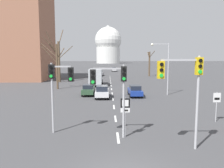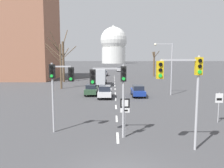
% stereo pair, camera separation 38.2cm
% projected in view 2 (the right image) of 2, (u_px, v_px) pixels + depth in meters
% --- Properties ---
extents(lane_stripe_0, '(0.16, 2.00, 0.01)m').
position_uv_depth(lane_stripe_0, '(118.00, 138.00, 14.19)').
color(lane_stripe_0, silver).
rests_on(lane_stripe_0, ground_plane).
extents(lane_stripe_1, '(0.16, 2.00, 0.01)m').
position_uv_depth(lane_stripe_1, '(117.00, 119.00, 18.66)').
color(lane_stripe_1, silver).
rests_on(lane_stripe_1, ground_plane).
extents(lane_stripe_2, '(0.16, 2.00, 0.01)m').
position_uv_depth(lane_stripe_2, '(116.00, 107.00, 23.13)').
color(lane_stripe_2, silver).
rests_on(lane_stripe_2, ground_plane).
extents(lane_stripe_3, '(0.16, 2.00, 0.01)m').
position_uv_depth(lane_stripe_3, '(116.00, 99.00, 27.60)').
color(lane_stripe_3, silver).
rests_on(lane_stripe_3, ground_plane).
extents(lane_stripe_4, '(0.16, 2.00, 0.01)m').
position_uv_depth(lane_stripe_4, '(115.00, 93.00, 32.06)').
color(lane_stripe_4, silver).
rests_on(lane_stripe_4, ground_plane).
extents(lane_stripe_5, '(0.16, 2.00, 0.01)m').
position_uv_depth(lane_stripe_5, '(115.00, 89.00, 36.53)').
color(lane_stripe_5, silver).
rests_on(lane_stripe_5, ground_plane).
extents(lane_stripe_6, '(0.16, 2.00, 0.01)m').
position_uv_depth(lane_stripe_6, '(115.00, 86.00, 41.00)').
color(lane_stripe_6, silver).
rests_on(lane_stripe_6, ground_plane).
extents(lane_stripe_7, '(0.16, 2.00, 0.01)m').
position_uv_depth(lane_stripe_7, '(115.00, 83.00, 45.47)').
color(lane_stripe_7, silver).
rests_on(lane_stripe_7, ground_plane).
extents(lane_stripe_8, '(0.16, 2.00, 0.01)m').
position_uv_depth(lane_stripe_8, '(115.00, 81.00, 49.94)').
color(lane_stripe_8, silver).
rests_on(lane_stripe_8, ground_plane).
extents(lane_stripe_9, '(0.16, 2.00, 0.01)m').
position_uv_depth(lane_stripe_9, '(114.00, 79.00, 54.41)').
color(lane_stripe_9, silver).
rests_on(lane_stripe_9, ground_plane).
extents(lane_stripe_10, '(0.16, 2.00, 0.01)m').
position_uv_depth(lane_stripe_10, '(114.00, 77.00, 58.88)').
color(lane_stripe_10, silver).
rests_on(lane_stripe_10, ground_plane).
extents(lane_stripe_11, '(0.16, 2.00, 0.01)m').
position_uv_depth(lane_stripe_11, '(114.00, 76.00, 63.35)').
color(lane_stripe_11, silver).
rests_on(lane_stripe_11, ground_plane).
extents(traffic_signal_centre_tall, '(2.30, 0.34, 4.74)m').
position_uv_depth(traffic_signal_centre_tall, '(113.00, 83.00, 13.80)').
color(traffic_signal_centre_tall, '#B2B2B7').
rests_on(traffic_signal_centre_tall, ground_plane).
extents(traffic_signal_near_right, '(2.46, 0.34, 5.29)m').
position_uv_depth(traffic_signal_near_right, '(185.00, 79.00, 11.85)').
color(traffic_signal_near_right, '#B2B2B7').
rests_on(traffic_signal_near_right, ground_plane).
extents(traffic_signal_near_left, '(1.65, 0.34, 4.83)m').
position_uv_depth(traffic_signal_near_left, '(59.00, 80.00, 14.85)').
color(traffic_signal_near_left, '#B2B2B7').
rests_on(traffic_signal_near_left, ground_plane).
extents(route_sign_post, '(0.60, 0.08, 2.63)m').
position_uv_depth(route_sign_post, '(125.00, 110.00, 14.05)').
color(route_sign_post, '#B2B2B7').
rests_on(route_sign_post, ground_plane).
extents(speed_limit_sign, '(0.60, 0.08, 2.43)m').
position_uv_depth(speed_limit_sign, '(219.00, 102.00, 17.36)').
color(speed_limit_sign, '#B2B2B7').
rests_on(speed_limit_sign, ground_plane).
extents(street_lamp_right, '(2.58, 0.36, 7.19)m').
position_uv_depth(street_lamp_right, '(168.00, 63.00, 30.13)').
color(street_lamp_right, '#B2B2B7').
rests_on(street_lamp_right, ground_plane).
extents(sedan_near_left, '(1.77, 4.32, 1.70)m').
position_uv_depth(sedan_near_left, '(119.00, 69.00, 85.02)').
color(sedan_near_left, '#B7B7BC').
rests_on(sedan_near_left, ground_plane).
extents(sedan_near_right, '(1.86, 4.10, 1.57)m').
position_uv_depth(sedan_near_right, '(104.00, 73.00, 64.79)').
color(sedan_near_right, slate).
rests_on(sedan_near_right, ground_plane).
extents(sedan_mid_centre, '(1.83, 3.96, 1.51)m').
position_uv_depth(sedan_mid_centre, '(102.00, 70.00, 79.85)').
color(sedan_mid_centre, maroon).
rests_on(sedan_mid_centre, ground_plane).
extents(sedan_far_left, '(1.72, 4.29, 1.51)m').
position_uv_depth(sedan_far_left, '(138.00, 91.00, 29.59)').
color(sedan_far_left, navy).
rests_on(sedan_far_left, ground_plane).
extents(sedan_far_right, '(1.79, 4.27, 1.61)m').
position_uv_depth(sedan_far_right, '(105.00, 91.00, 28.53)').
color(sedan_far_right, silver).
rests_on(sedan_far_right, ground_plane).
extents(sedan_distant_centre, '(1.69, 4.17, 1.51)m').
position_uv_depth(sedan_distant_centre, '(91.00, 89.00, 30.71)').
color(sedan_distant_centre, '#2D4C33').
rests_on(sedan_distant_centre, ground_plane).
extents(delivery_truck, '(2.44, 7.20, 3.14)m').
position_uv_depth(delivery_truck, '(100.00, 76.00, 41.52)').
color(delivery_truck, '#333842').
rests_on(delivery_truck, ground_plane).
extents(bare_tree_left_near, '(5.46, 1.53, 9.45)m').
position_uv_depth(bare_tree_left_near, '(60.00, 63.00, 36.44)').
color(bare_tree_left_near, brown).
rests_on(bare_tree_left_near, ground_plane).
extents(bare_tree_right_near, '(1.83, 4.20, 7.23)m').
position_uv_depth(bare_tree_right_near, '(154.00, 63.00, 62.04)').
color(bare_tree_right_near, brown).
rests_on(bare_tree_right_near, ground_plane).
extents(bare_tree_left_far, '(2.12, 5.95, 11.47)m').
position_uv_depth(bare_tree_left_far, '(63.00, 60.00, 47.29)').
color(bare_tree_left_far, brown).
rests_on(bare_tree_left_far, ground_plane).
extents(capitol_dome, '(26.64, 26.64, 37.63)m').
position_uv_depth(capitol_dome, '(114.00, 45.00, 221.06)').
color(capitol_dome, silver).
rests_on(capitol_dome, ground_plane).
extents(apartment_block_left, '(18.00, 14.00, 24.94)m').
position_uv_depth(apartment_block_left, '(16.00, 28.00, 52.44)').
color(apartment_block_left, '#9E664C').
rests_on(apartment_block_left, ground_plane).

